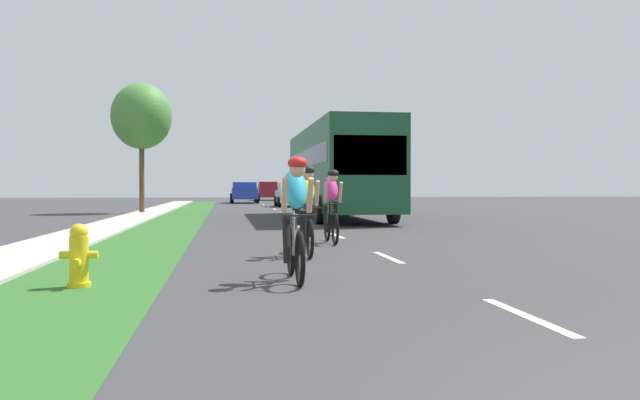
{
  "coord_description": "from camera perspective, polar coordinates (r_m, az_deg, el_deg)",
  "views": [
    {
      "loc": [
        -2.77,
        -1.95,
        1.19
      ],
      "look_at": [
        0.09,
        17.3,
        0.83
      ],
      "focal_mm": 36.11,
      "sensor_mm": 36.0,
      "label": 1
    }
  ],
  "objects": [
    {
      "name": "cyclist_lead",
      "position": [
        8.19,
        -2.19,
        -1.58
      ],
      "size": [
        0.42,
        1.72,
        1.58
      ],
      "color": "black",
      "rests_on": "ground_plane"
    },
    {
      "name": "bus_dark_green",
      "position": [
        25.08,
        1.53,
        2.88
      ],
      "size": [
        2.78,
        11.6,
        3.48
      ],
      "color": "#194C2D",
      "rests_on": "ground_plane"
    },
    {
      "name": "street_tree_near",
      "position": [
        31.74,
        -15.54,
        7.13
      ],
      "size": [
        2.83,
        2.83,
        6.14
      ],
      "color": "brown",
      "rests_on": "ground_plane"
    },
    {
      "name": "ground_plane",
      "position": [
        22.16,
        -1.26,
        -2.01
      ],
      "size": [
        120.0,
        120.0,
        0.0
      ],
      "primitive_type": "plane",
      "color": "#38383A"
    },
    {
      "name": "grass_verge",
      "position": [
        22.05,
        -12.94,
        -2.04
      ],
      "size": [
        1.99,
        70.0,
        0.01
      ],
      "primitive_type": "cube",
      "color": "#2D6026",
      "rests_on": "ground_plane"
    },
    {
      "name": "suv_maroon",
      "position": [
        62.94,
        -4.66,
        0.85
      ],
      "size": [
        2.15,
        4.7,
        1.79
      ],
      "color": "maroon",
      "rests_on": "ground_plane"
    },
    {
      "name": "sedan_white",
      "position": [
        41.14,
        -2.56,
        0.48
      ],
      "size": [
        1.98,
        4.3,
        1.52
      ],
      "color": "silver",
      "rests_on": "ground_plane"
    },
    {
      "name": "cyclist_distant",
      "position": [
        13.84,
        1.01,
        -0.49
      ],
      "size": [
        0.42,
        1.72,
        1.58
      ],
      "color": "black",
      "rests_on": "ground_plane"
    },
    {
      "name": "fire_hydrant_yellow",
      "position": [
        8.24,
        -20.59,
        -4.69
      ],
      "size": [
        0.44,
        0.38,
        0.76
      ],
      "color": "yellow",
      "rests_on": "ground_plane"
    },
    {
      "name": "cyclist_trailing",
      "position": [
        11.25,
        -1.23,
        -0.86
      ],
      "size": [
        0.42,
        1.72,
        1.58
      ],
      "color": "black",
      "rests_on": "ground_plane"
    },
    {
      "name": "pickup_blue",
      "position": [
        51.14,
        -6.73,
        0.66
      ],
      "size": [
        2.22,
        5.1,
        1.64
      ],
      "color": "#23389E",
      "rests_on": "ground_plane"
    },
    {
      "name": "lane_markings_center",
      "position": [
        26.12,
        -2.36,
        -1.53
      ],
      "size": [
        0.12,
        52.71,
        0.01
      ],
      "color": "white",
      "rests_on": "ground_plane"
    },
    {
      "name": "sidewalk_concrete",
      "position": [
        22.26,
        -17.54,
        -2.03
      ],
      "size": [
        1.59,
        70.0,
        0.1
      ],
      "primitive_type": "cube",
      "color": "#B2ADA3",
      "rests_on": "ground_plane"
    }
  ]
}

